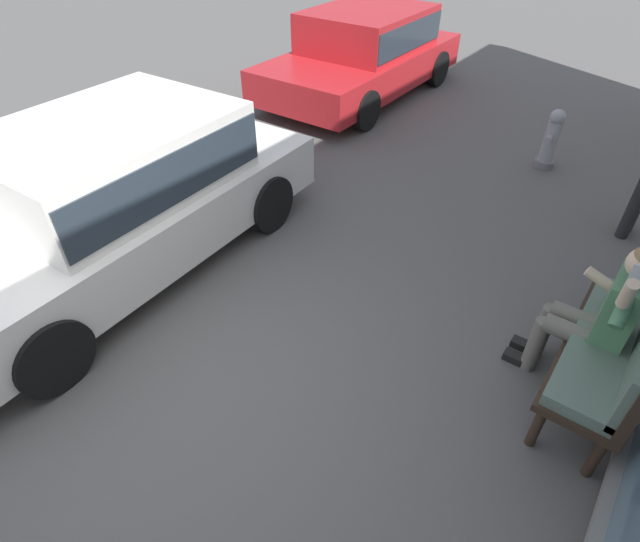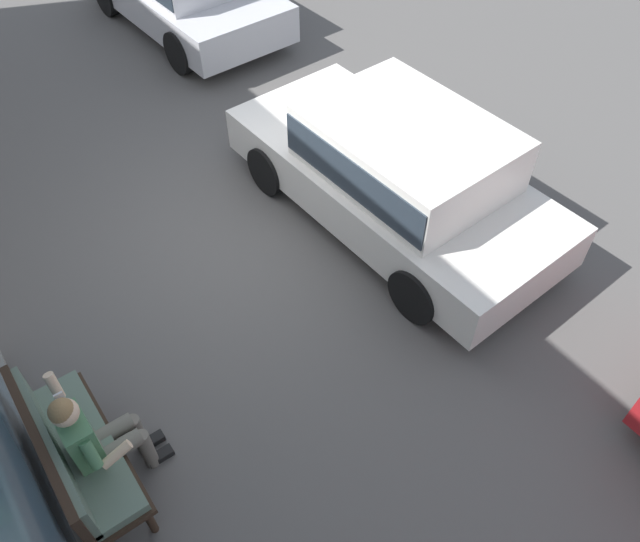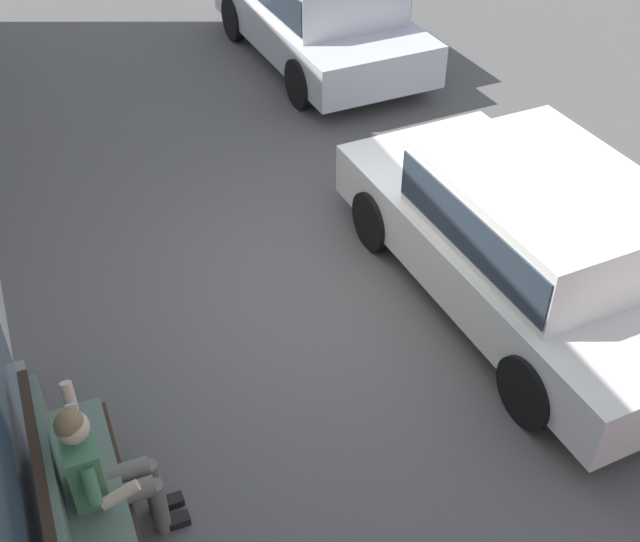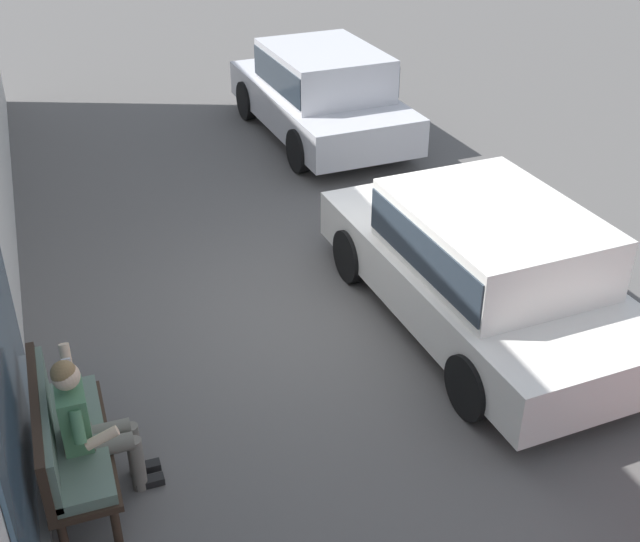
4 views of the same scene
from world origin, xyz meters
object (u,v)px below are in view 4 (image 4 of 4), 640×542
Objects in this scene: bench at (62,437)px; person_on_phone at (89,424)px; parked_car_far at (322,90)px; parked_car_mid at (484,261)px.

person_on_phone is at bearing -107.24° from bench.
parked_car_far reaches higher than bench.
bench is at bearing 72.76° from person_on_phone.
person_on_phone is (-0.07, -0.22, 0.13)m from bench.
bench is at bearing 145.64° from parked_car_far.
bench is 0.27m from person_on_phone.
person_on_phone is 8.39m from parked_car_far.
parked_car_far is (5.94, -0.33, 0.04)m from parked_car_mid.
bench is 4.57m from parked_car_mid.
person_on_phone reaches higher than bench.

